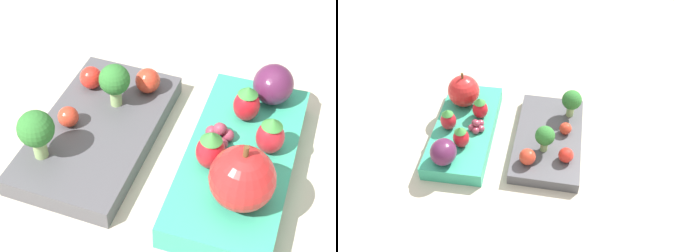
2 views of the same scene
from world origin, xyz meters
TOP-DOWN VIEW (x-y plane):
  - ground_plane at (0.00, 0.00)m, footprint 4.00×4.00m
  - bento_box_savoury at (0.00, 0.08)m, footprint 0.21×0.13m
  - bento_box_fruit at (0.00, -0.07)m, footprint 0.23×0.11m
  - broccoli_floret_0 at (0.04, 0.07)m, footprint 0.03×0.03m
  - broccoli_floret_1 at (-0.06, 0.12)m, footprint 0.04×0.04m
  - cherry_tomato_0 at (0.07, 0.05)m, footprint 0.03×0.03m
  - cherry_tomato_1 at (-0.01, 0.11)m, footprint 0.02×0.02m
  - cherry_tomato_2 at (0.06, 0.11)m, footprint 0.03×0.03m
  - apple at (-0.06, -0.09)m, footprint 0.06×0.06m
  - strawberry_0 at (0.05, -0.07)m, footprint 0.03×0.03m
  - strawberry_1 at (-0.02, -0.05)m, footprint 0.03×0.03m
  - strawberry_2 at (0.01, -0.10)m, footprint 0.03×0.03m
  - plum at (0.09, -0.09)m, footprint 0.05×0.04m
  - grape_cluster at (0.01, -0.05)m, footprint 0.03×0.03m

SIDE VIEW (x-z plane):
  - ground_plane at x=0.00m, z-range 0.00..0.00m
  - bento_box_savoury at x=0.00m, z-range 0.00..0.02m
  - bento_box_fruit at x=0.00m, z-range 0.00..0.03m
  - cherry_tomato_1 at x=-0.01m, z-range 0.02..0.04m
  - cherry_tomato_2 at x=0.06m, z-range 0.02..0.05m
  - cherry_tomato_0 at x=0.07m, z-range 0.02..0.05m
  - grape_cluster at x=0.01m, z-range 0.02..0.05m
  - strawberry_0 at x=0.05m, z-range 0.03..0.07m
  - strawberry_2 at x=0.01m, z-range 0.03..0.07m
  - strawberry_1 at x=-0.02m, z-range 0.03..0.07m
  - plum at x=0.09m, z-range 0.03..0.07m
  - broccoli_floret_0 at x=0.04m, z-range 0.03..0.08m
  - broccoli_floret_1 at x=-0.06m, z-range 0.03..0.08m
  - apple at x=-0.06m, z-range 0.02..0.09m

